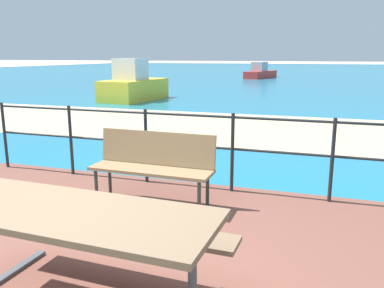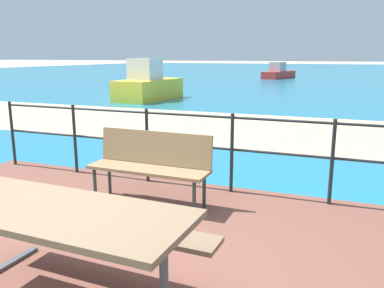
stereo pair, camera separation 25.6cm
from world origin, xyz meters
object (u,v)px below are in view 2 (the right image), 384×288
object	(u,v)px
picnic_table	(46,235)
park_bench	(151,161)
boat_mid	(279,73)
boat_far	(149,86)

from	to	relation	value
picnic_table	park_bench	distance (m)	2.18
park_bench	picnic_table	bearing A→B (deg)	-79.24
park_bench	boat_mid	world-z (taller)	boat_mid
boat_mid	boat_far	distance (m)	17.41
picnic_table	boat_mid	size ratio (longest dim) A/B	0.42
boat_far	park_bench	bearing A→B (deg)	-147.30
picnic_table	boat_mid	bearing A→B (deg)	98.31
picnic_table	boat_far	size ratio (longest dim) A/B	0.52
boat_far	boat_mid	bearing A→B (deg)	-2.43
boat_mid	park_bench	bearing A→B (deg)	-160.29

